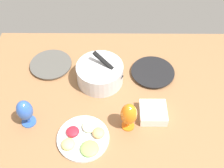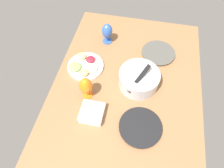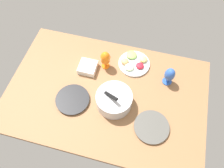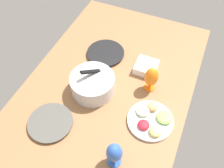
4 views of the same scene
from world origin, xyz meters
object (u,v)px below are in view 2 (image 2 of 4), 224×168
dinner_plate_left (158,53)px  mixing_bowl (139,79)px  hurricane_glass_orange (86,87)px  dinner_plate_right (140,127)px  fruit_platter (85,66)px  hurricane_glass_blue (107,32)px  square_bowl_white (92,113)px

dinner_plate_left → mixing_bowl: bearing=-20.8°
mixing_bowl → hurricane_glass_orange: 36.51cm
dinner_plate_right → fruit_platter: size_ratio=0.99×
dinner_plate_left → hurricane_glass_blue: (-5.80, -42.48, 9.05)cm
fruit_platter → hurricane_glass_blue: hurricane_glass_blue is taller
hurricane_glass_blue → square_bowl_white: bearing=4.1°
hurricane_glass_orange → square_bowl_white: 17.13cm
dinner_plate_left → hurricane_glass_orange: 65.93cm
dinner_plate_right → hurricane_glass_orange: size_ratio=1.48×
dinner_plate_left → hurricane_glass_blue: bearing=-97.8°
dinner_plate_right → mixing_bowl: mixing_bowl is taller
dinner_plate_left → dinner_plate_right: bearing=-5.7°
dinner_plate_left → fruit_platter: bearing=-65.1°
hurricane_glass_blue → fruit_platter: bearing=-19.2°
square_bowl_white → hurricane_glass_blue: bearing=-175.9°
mixing_bowl → fruit_platter: 41.90cm
square_bowl_white → fruit_platter: bearing=-157.2°
hurricane_glass_orange → dinner_plate_right: bearing=66.9°
dinner_plate_right → hurricane_glass_blue: 79.02cm
hurricane_glass_orange → hurricane_glass_blue: hurricane_glass_orange is taller
hurricane_glass_blue → square_bowl_white: hurricane_glass_blue is taller
hurricane_glass_orange → square_bowl_white: hurricane_glass_orange is taller
dinner_plate_left → fruit_platter: fruit_platter is taller
mixing_bowl → square_bowl_white: size_ratio=1.92×
dinner_plate_left → mixing_bowl: mixing_bowl is taller
mixing_bowl → hurricane_glass_blue: bearing=-140.9°
dinner_plate_right → square_bowl_white: (-2.63, -31.31, 1.92)cm
hurricane_glass_blue → dinner_plate_right: bearing=27.4°
hurricane_glass_blue → dinner_plate_left: bearing=82.2°
dinner_plate_right → square_bowl_white: size_ratio=1.85×
mixing_bowl → square_bowl_white: mixing_bowl is taller
mixing_bowl → hurricane_glass_blue: (-37.49, -30.44, 3.56)cm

